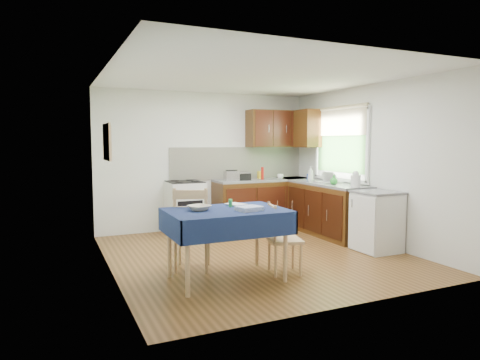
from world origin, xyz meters
name	(u,v)px	position (x,y,z in m)	size (l,w,h in m)	color
floor	(256,254)	(0.00, 0.00, 0.00)	(4.20, 4.20, 0.00)	#513315
ceiling	(257,76)	(0.00, 0.00, 2.50)	(4.00, 4.20, 0.02)	silver
wall_back	(206,161)	(0.00, 2.10, 1.25)	(4.00, 0.02, 2.50)	silver
wall_front	(354,179)	(0.00, -2.10, 1.25)	(4.00, 0.02, 2.50)	silver
wall_left	(109,171)	(-2.00, 0.00, 1.25)	(0.02, 4.20, 2.50)	white
wall_right	(369,164)	(2.00, 0.00, 1.25)	(0.02, 4.20, 2.50)	silver
base_cabinets	(292,206)	(1.36, 1.26, 0.43)	(1.90, 2.30, 0.86)	black
worktop_back	(264,180)	(1.05, 1.80, 0.88)	(1.90, 0.60, 0.04)	slate
worktop_right	(328,184)	(1.70, 0.65, 0.88)	(0.60, 1.70, 0.04)	slate
worktop_corner	(293,179)	(1.70, 1.80, 0.88)	(0.60, 0.60, 0.04)	slate
splashback	(238,163)	(0.65, 2.08, 1.20)	(2.70, 0.02, 0.60)	#EEE5CA
upper_cabinets	(286,129)	(1.52, 1.80, 1.85)	(1.20, 0.85, 0.70)	black
stove	(185,207)	(-0.50, 1.80, 0.46)	(0.60, 0.61, 0.92)	silver
window	(340,139)	(1.97, 0.70, 1.65)	(0.04, 1.48, 1.26)	#2B5422
fridge	(377,221)	(1.70, -0.55, 0.44)	(0.58, 0.60, 0.89)	silver
corkboard	(107,142)	(-1.97, 0.30, 1.60)	(0.04, 0.62, 0.47)	tan
dining_table	(226,219)	(-0.81, -0.86, 0.72)	(1.36, 0.92, 0.83)	#0E1439
chair_far	(192,227)	(-1.07, -0.35, 0.56)	(0.61, 0.61, 1.05)	tan
chair_near	(281,236)	(-0.11, -0.91, 0.46)	(0.46, 0.46, 0.86)	tan
toaster	(231,176)	(0.35, 1.72, 0.99)	(0.26, 0.16, 0.20)	silver
sandwich_press	(242,176)	(0.58, 1.75, 0.98)	(0.27, 0.23, 0.15)	black
sauce_bottle	(262,173)	(0.97, 1.70, 1.02)	(0.05, 0.05, 0.23)	#B3170E
yellow_packet	(261,175)	(1.03, 1.90, 0.97)	(0.11, 0.07, 0.14)	gold
dish_rack	(329,181)	(1.74, 0.69, 0.92)	(0.40, 0.31, 0.19)	#939398
kettle	(356,180)	(1.67, -0.09, 1.01)	(0.15, 0.15, 0.26)	silver
cup	(280,176)	(1.35, 1.69, 0.95)	(0.12, 0.12, 0.09)	white
soap_bottle_a	(311,174)	(1.60, 1.04, 1.03)	(0.10, 0.10, 0.26)	silver
soap_bottle_b	(310,175)	(1.68, 1.19, 0.99)	(0.08, 0.08, 0.18)	#1B419E
soap_bottle_c	(334,180)	(1.62, 0.40, 0.98)	(0.12, 0.12, 0.16)	green
plate_bowl	(199,208)	(-1.12, -0.79, 0.86)	(0.25, 0.25, 0.06)	beige
book	(231,205)	(-0.66, -0.62, 0.83)	(0.17, 0.24, 0.02)	white
spice_jar	(230,203)	(-0.69, -0.69, 0.87)	(0.05, 0.05, 0.09)	#278F40
tea_towel	(249,208)	(-0.60, -1.03, 0.85)	(0.27, 0.21, 0.05)	#294598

